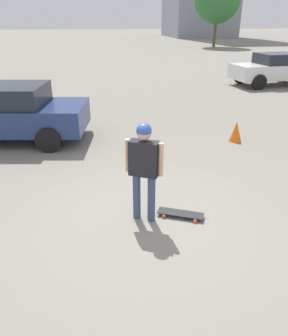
# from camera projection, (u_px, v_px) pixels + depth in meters

# --- Properties ---
(ground_plane) EXTENTS (220.00, 220.00, 0.00)m
(ground_plane) POSITION_uv_depth(u_px,v_px,m) (144.00, 219.00, 5.46)
(ground_plane) COLOR gray
(person) EXTENTS (0.55, 0.39, 1.65)m
(person) POSITION_uv_depth(u_px,v_px,m) (144.00, 163.00, 5.04)
(person) COLOR #38476B
(person) RESTS_ON ground_plane
(skateboard) EXTENTS (0.79, 0.51, 0.07)m
(skateboard) POSITION_uv_depth(u_px,v_px,m) (181.00, 213.00, 5.50)
(skateboard) COLOR #232328
(skateboard) RESTS_ON ground_plane
(car_parked_near) EXTENTS (4.35, 2.49, 1.49)m
(car_parked_near) POSITION_uv_depth(u_px,v_px,m) (8.00, 113.00, 8.72)
(car_parked_near) COLOR navy
(car_parked_near) RESTS_ON ground_plane
(car_parked_far) EXTENTS (4.17, 2.18, 1.52)m
(car_parked_far) POSITION_uv_depth(u_px,v_px,m) (274.00, 69.00, 16.06)
(car_parked_far) COLOR silver
(car_parked_far) RESTS_ON ground_plane
(traffic_cone) EXTENTS (0.34, 0.34, 0.54)m
(traffic_cone) POSITION_uv_depth(u_px,v_px,m) (236.00, 131.00, 8.82)
(traffic_cone) COLOR orange
(traffic_cone) RESTS_ON ground_plane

